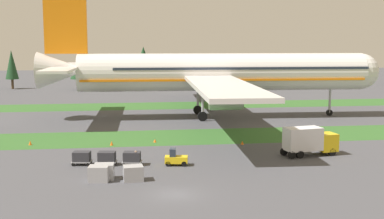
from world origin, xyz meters
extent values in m
plane|color=#47474C|center=(0.00, 0.00, 0.00)|extent=(400.00, 400.00, 0.00)
cube|color=#336028|center=(0.00, 27.94, 0.00)|extent=(320.00, 12.08, 0.01)
cube|color=#336028|center=(0.00, 64.10, 0.00)|extent=(320.00, 12.08, 0.01)
cylinder|color=silver|center=(13.38, 46.02, 8.40)|extent=(52.67, 8.96, 6.86)
sphere|color=silver|center=(39.58, 44.96, 8.40)|extent=(6.72, 6.72, 6.72)
cone|color=silver|center=(-15.37, 47.18, 8.91)|extent=(9.21, 6.87, 6.51)
cube|color=orange|center=(13.38, 46.02, 7.20)|extent=(51.39, 9.05, 0.36)
cube|color=#283342|center=(16.58, 45.89, 9.25)|extent=(46.28, 8.78, 0.44)
cube|color=silver|center=(11.04, 67.15, 7.71)|extent=(9.72, 35.47, 0.62)
cylinder|color=#A3A3A8|center=(12.07, 61.82, 5.46)|extent=(5.26, 3.97, 3.77)
cube|color=silver|center=(9.34, 25.16, 7.71)|extent=(9.72, 35.47, 0.62)
cylinder|color=#A3A3A8|center=(10.80, 30.38, 5.46)|extent=(5.26, 3.97, 3.77)
cube|color=silver|center=(-14.39, 55.60, 9.43)|extent=(5.17, 12.97, 0.43)
cube|color=silver|center=(-15.07, 38.71, 9.43)|extent=(5.17, 12.97, 0.43)
cube|color=orange|center=(-14.73, 47.16, 17.65)|extent=(7.50, 1.04, 11.65)
cylinder|color=#A3A3A8|center=(33.83, 45.20, 3.98)|extent=(0.44, 0.44, 6.77)
cylinder|color=black|center=(33.83, 45.20, 0.60)|extent=(1.22, 0.47, 1.20)
cylinder|color=#A3A3A8|center=(9.36, 50.30, 4.11)|extent=(0.44, 0.44, 6.52)
cylinder|color=black|center=(9.36, 50.30, 0.85)|extent=(1.72, 0.66, 1.70)
cylinder|color=#A3A3A8|center=(9.02, 42.08, 4.11)|extent=(0.44, 0.44, 6.52)
cylinder|color=black|center=(9.02, 42.08, 0.85)|extent=(1.72, 0.66, 1.70)
cube|color=yellow|center=(1.22, 11.02, 0.69)|extent=(2.77, 1.68, 0.77)
cube|color=#283342|center=(0.84, 11.08, 1.52)|extent=(0.86, 1.19, 0.90)
cylinder|color=black|center=(2.21, 11.43, 0.30)|extent=(0.62, 0.29, 0.60)
cylinder|color=black|center=(2.04, 10.34, 0.30)|extent=(0.62, 0.29, 0.60)
cylinder|color=black|center=(0.41, 11.70, 0.30)|extent=(0.62, 0.29, 0.60)
cylinder|color=black|center=(0.24, 10.62, 0.30)|extent=(0.62, 0.29, 0.60)
cube|color=#A3A3A8|center=(-3.82, 11.80, 0.40)|extent=(2.40, 1.82, 0.10)
cube|color=#2D2D33|center=(-3.82, 11.80, 1.00)|extent=(2.11, 1.60, 1.10)
cylinder|color=black|center=(-2.89, 12.35, 0.20)|extent=(0.41, 0.18, 0.40)
cylinder|color=black|center=(-3.10, 10.99, 0.20)|extent=(0.41, 0.18, 0.40)
cylinder|color=black|center=(-4.54, 12.61, 0.20)|extent=(0.41, 0.18, 0.40)
cylinder|color=black|center=(-4.75, 11.24, 0.20)|extent=(0.41, 0.18, 0.40)
cube|color=#A3A3A8|center=(-6.68, 12.24, 0.40)|extent=(2.40, 1.82, 0.10)
cube|color=#2D2D33|center=(-6.68, 12.24, 1.00)|extent=(2.11, 1.60, 1.10)
cylinder|color=black|center=(-5.75, 12.79, 0.20)|extent=(0.41, 0.18, 0.40)
cylinder|color=black|center=(-5.96, 11.43, 0.20)|extent=(0.41, 0.18, 0.40)
cylinder|color=black|center=(-7.41, 13.05, 0.20)|extent=(0.41, 0.18, 0.40)
cylinder|color=black|center=(-7.62, 11.68, 0.20)|extent=(0.41, 0.18, 0.40)
cube|color=#A3A3A8|center=(-9.55, 12.68, 0.40)|extent=(2.40, 1.82, 0.10)
cube|color=#2D2D33|center=(-9.55, 12.68, 1.00)|extent=(2.11, 1.60, 1.10)
cylinder|color=black|center=(-8.62, 13.23, 0.20)|extent=(0.41, 0.18, 0.40)
cylinder|color=black|center=(-8.83, 11.87, 0.20)|extent=(0.41, 0.18, 0.40)
cylinder|color=black|center=(-10.27, 13.49, 0.20)|extent=(0.41, 0.18, 0.40)
cylinder|color=black|center=(-10.48, 12.12, 0.20)|extent=(0.41, 0.18, 0.40)
cube|color=yellow|center=(20.50, 14.19, 1.58)|extent=(2.56, 2.64, 2.20)
cube|color=#283342|center=(21.55, 14.37, 2.02)|extent=(0.43, 2.05, 0.97)
cube|color=silver|center=(17.20, 13.61, 2.18)|extent=(4.83, 3.04, 2.80)
cylinder|color=black|center=(20.55, 15.21, 0.48)|extent=(1.00, 0.46, 0.96)
cylinder|color=black|center=(20.89, 13.24, 0.48)|extent=(1.00, 0.46, 0.96)
cylinder|color=black|center=(16.14, 14.44, 0.48)|extent=(1.00, 0.46, 0.96)
cylinder|color=black|center=(16.49, 12.47, 0.48)|extent=(1.00, 0.46, 0.96)
cylinder|color=black|center=(15.04, 14.25, 0.48)|extent=(1.00, 0.46, 0.96)
cylinder|color=black|center=(15.38, 12.28, 0.48)|extent=(1.00, 0.46, 0.96)
cylinder|color=black|center=(-3.43, 11.43, 0.42)|extent=(0.18, 0.18, 0.85)
cylinder|color=black|center=(-3.35, 11.64, 0.42)|extent=(0.18, 0.18, 0.85)
cylinder|color=orange|center=(-3.39, 11.53, 1.16)|extent=(0.36, 0.36, 0.62)
sphere|color=tan|center=(-3.39, 11.53, 1.62)|extent=(0.24, 0.24, 0.24)
cylinder|color=orange|center=(-3.48, 11.32, 1.13)|extent=(0.10, 0.10, 0.58)
cylinder|color=orange|center=(-3.30, 11.75, 1.13)|extent=(0.10, 0.10, 0.58)
cube|color=#A3A3A8|center=(-7.27, 5.46, 0.80)|extent=(2.16, 1.81, 1.61)
cube|color=#A3A3A8|center=(-6.76, 6.25, 0.80)|extent=(2.09, 1.71, 1.60)
cube|color=#A3A3A8|center=(-3.78, 5.27, 0.77)|extent=(2.13, 1.77, 1.55)
cone|color=orange|center=(11.41, 21.42, 0.25)|extent=(0.44, 0.44, 0.50)
cone|color=orange|center=(-17.50, 24.88, 0.31)|extent=(0.44, 0.44, 0.62)
cone|color=orange|center=(-0.44, 24.49, 0.24)|extent=(0.44, 0.44, 0.48)
cone|color=orange|center=(-6.43, 23.22, 0.29)|extent=(0.44, 0.44, 0.58)
cylinder|color=#4C3823|center=(-37.16, 107.63, 1.45)|extent=(0.70, 0.70, 2.89)
cone|color=#1E4223|center=(-37.16, 107.63, 7.13)|extent=(3.74, 3.74, 8.47)
cylinder|color=#4C3823|center=(-17.64, 102.56, 1.57)|extent=(0.70, 0.70, 3.14)
cone|color=#1E4223|center=(-17.64, 102.56, 6.36)|extent=(4.87, 4.87, 6.45)
cylinder|color=#4C3823|center=(0.89, 102.99, 1.75)|extent=(0.70, 0.70, 3.50)
cone|color=#1E4223|center=(0.89, 102.99, 7.91)|extent=(6.03, 6.03, 8.82)
cylinder|color=#4C3823|center=(20.35, 104.35, 1.26)|extent=(0.70, 0.70, 2.52)
cone|color=#1E4223|center=(20.35, 104.35, 6.05)|extent=(5.94, 5.94, 7.06)
cylinder|color=#4C3823|center=(37.13, 104.55, 1.93)|extent=(0.70, 0.70, 3.87)
cone|color=#1E4223|center=(37.13, 104.55, 6.50)|extent=(6.09, 6.09, 5.27)
cylinder|color=#4C3823|center=(56.84, 107.44, 1.52)|extent=(0.70, 0.70, 3.04)
cone|color=#1E4223|center=(56.84, 107.44, 5.73)|extent=(3.99, 3.99, 5.38)
camera|label=1|loc=(-4.41, -45.36, 14.32)|focal=47.33mm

